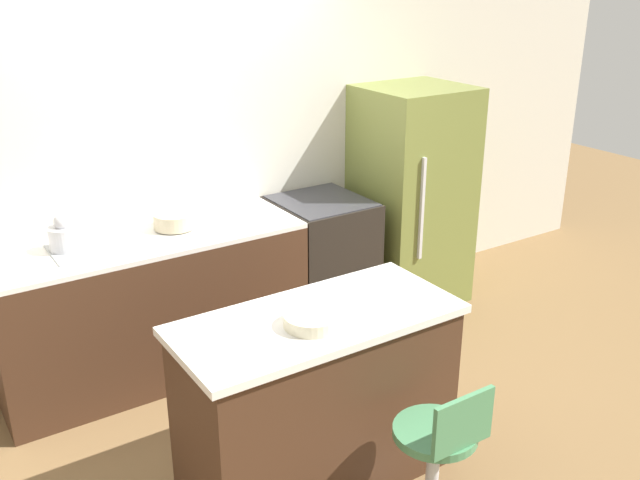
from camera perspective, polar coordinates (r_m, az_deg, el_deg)
The scene contains 10 objects.
ground_plane at distance 4.60m, azimuth -7.89°, elevation -11.14°, with size 14.00×14.00×0.00m, color brown.
wall_back at distance 4.68m, azimuth -12.42°, elevation 6.56°, with size 8.00×0.06×2.60m.
back_counter at distance 4.57m, azimuth -13.27°, elevation -5.17°, with size 1.88×0.65×0.93m.
kitchen_island at distance 3.57m, azimuth -0.22°, elevation -12.61°, with size 1.37×0.63×0.92m.
oven_range at distance 5.07m, azimuth 0.12°, elevation -1.79°, with size 0.61×0.66×0.93m.
refrigerator at distance 5.37m, azimuth 7.31°, elevation 3.46°, with size 0.74×0.71×1.64m.
stool_chair at distance 3.35m, azimuth 9.36°, elevation -17.02°, with size 0.38×0.38×0.80m.
kettle at distance 4.28m, azimuth -19.78°, elevation 0.36°, with size 0.18×0.18×0.22m.
mixing_bowl at distance 4.47m, azimuth -11.58°, elevation 1.57°, with size 0.26×0.26×0.09m.
fruit_bowl at distance 3.24m, azimuth -0.62°, elevation -6.40°, with size 0.26×0.26×0.06m.
Camera 1 is at (-1.57, -3.55, 2.46)m, focal length 40.00 mm.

